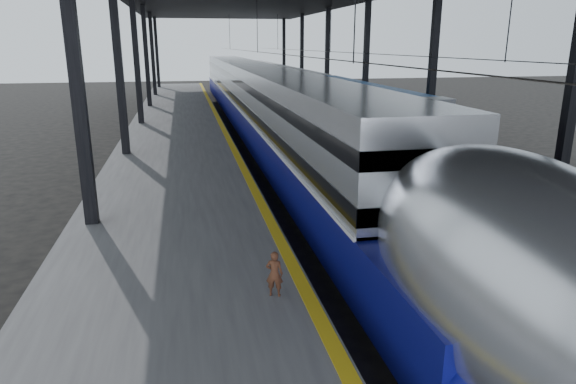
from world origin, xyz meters
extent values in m
plane|color=black|center=(0.00, 0.00, 0.00)|extent=(160.00, 160.00, 0.00)
cube|color=#4C4C4F|center=(-3.50, 20.00, 0.50)|extent=(6.00, 80.00, 1.00)
cube|color=gold|center=(-0.70, 20.00, 1.00)|extent=(0.30, 80.00, 0.01)
cube|color=slate|center=(1.28, 20.00, 0.08)|extent=(0.08, 80.00, 0.16)
cube|color=slate|center=(2.72, 20.00, 0.08)|extent=(0.08, 80.00, 0.16)
cube|color=slate|center=(6.28, 20.00, 0.08)|extent=(0.08, 80.00, 0.16)
cube|color=slate|center=(7.72, 20.00, 0.08)|extent=(0.08, 80.00, 0.16)
cube|color=black|center=(-5.80, 5.00, 4.50)|extent=(0.35, 0.35, 9.00)
cube|color=black|center=(9.60, 5.00, 4.50)|extent=(0.35, 0.35, 9.00)
cube|color=black|center=(-5.80, 15.00, 4.50)|extent=(0.35, 0.35, 9.00)
cube|color=black|center=(9.60, 15.00, 4.50)|extent=(0.35, 0.35, 9.00)
cube|color=black|center=(-5.80, 25.00, 4.50)|extent=(0.35, 0.35, 9.00)
cube|color=black|center=(9.60, 25.00, 4.50)|extent=(0.35, 0.35, 9.00)
cube|color=black|center=(-5.80, 35.00, 4.50)|extent=(0.35, 0.35, 9.00)
cube|color=black|center=(9.60, 35.00, 4.50)|extent=(0.35, 0.35, 9.00)
cube|color=black|center=(-5.80, 45.00, 4.50)|extent=(0.35, 0.35, 9.00)
cube|color=black|center=(9.60, 45.00, 4.50)|extent=(0.35, 0.35, 9.00)
cube|color=black|center=(-5.80, 55.00, 4.50)|extent=(0.35, 0.35, 9.00)
cube|color=black|center=(9.60, 55.00, 4.50)|extent=(0.35, 0.35, 9.00)
cylinder|color=slate|center=(2.00, 20.00, 5.50)|extent=(0.03, 74.00, 0.03)
cylinder|color=slate|center=(7.00, 20.00, 5.50)|extent=(0.03, 74.00, 0.03)
cube|color=silver|center=(2.00, 28.27, 2.45)|extent=(3.09, 57.00, 4.26)
cube|color=navy|center=(2.00, 26.77, 1.12)|extent=(3.18, 62.00, 1.65)
cube|color=silver|center=(2.00, 28.27, 1.97)|extent=(3.20, 57.00, 0.11)
cube|color=black|center=(2.00, 28.27, 3.68)|extent=(3.13, 57.00, 0.45)
cube|color=black|center=(2.00, 28.27, 2.45)|extent=(3.13, 57.00, 0.45)
ellipsoid|color=silver|center=(2.00, -3.23, 2.29)|extent=(3.09, 8.40, 4.26)
ellipsoid|color=navy|center=(2.00, -3.23, 1.07)|extent=(3.18, 8.40, 1.81)
cube|color=black|center=(2.00, 18.77, 0.20)|extent=(2.35, 2.60, 0.40)
cube|color=#15478D|center=(7.00, 19.17, 1.91)|extent=(2.68, 18.00, 3.63)
cube|color=gray|center=(7.00, 10.77, 1.91)|extent=(2.73, 1.20, 3.68)
cube|color=black|center=(7.00, 10.15, 2.73)|extent=(1.63, 0.06, 0.81)
cube|color=#AD1E0D|center=(7.00, 10.15, 1.48)|extent=(1.15, 0.06, 0.53)
cube|color=gray|center=(7.00, 38.17, 1.91)|extent=(2.68, 18.00, 3.63)
cube|color=gray|center=(7.00, 57.17, 1.91)|extent=(2.68, 18.00, 3.63)
cube|color=black|center=(7.00, 13.17, 0.18)|extent=(2.10, 2.40, 0.36)
cube|color=black|center=(7.00, 35.17, 0.18)|extent=(2.10, 2.40, 0.36)
imported|color=#512B1B|center=(-1.37, -0.50, 1.49)|extent=(0.42, 0.34, 0.98)
camera|label=1|loc=(-3.00, -9.97, 6.01)|focal=32.00mm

